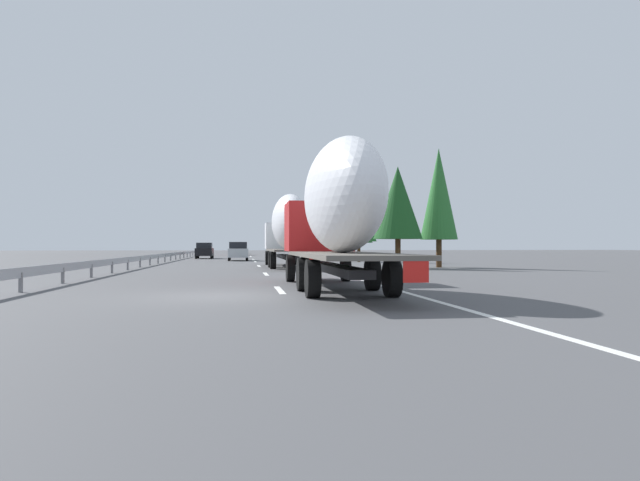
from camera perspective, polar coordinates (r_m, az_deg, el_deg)
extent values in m
plane|color=#4C4C4F|center=(56.21, -8.42, -1.97)|extent=(260.00, 260.00, 0.00)
cube|color=white|center=(18.28, -4.04, -4.93)|extent=(3.20, 0.20, 0.01)
cube|color=white|center=(28.69, -5.41, -3.34)|extent=(3.20, 0.20, 0.01)
cube|color=white|center=(40.22, -6.10, -2.54)|extent=(3.20, 0.20, 0.01)
cube|color=white|center=(51.18, -6.46, -2.11)|extent=(3.20, 0.20, 0.01)
cube|color=white|center=(58.12, -6.62, -1.92)|extent=(3.20, 0.20, 0.01)
cube|color=white|center=(60.23, -6.66, -1.87)|extent=(3.20, 0.20, 0.01)
cube|color=white|center=(75.76, -6.90, -1.60)|extent=(3.20, 0.20, 0.01)
cube|color=white|center=(78.62, -6.93, -1.56)|extent=(3.20, 0.20, 0.01)
cube|color=white|center=(61.40, -3.23, -1.85)|extent=(110.00, 0.20, 0.01)
cube|color=silver|center=(42.74, -3.78, 0.46)|extent=(2.40, 2.50, 1.90)
cube|color=black|center=(43.85, -3.88, 1.08)|extent=(0.08, 2.12, 0.80)
cube|color=#262628|center=(39.55, -3.46, -1.61)|extent=(11.79, 0.70, 0.24)
cube|color=#59544C|center=(36.35, -3.07, -0.96)|extent=(10.41, 2.50, 0.12)
ellipsoid|color=white|center=(36.44, -3.08, 1.87)|extent=(7.78, 2.20, 3.47)
cube|color=red|center=(31.27, -1.04, -1.47)|extent=(0.04, 0.56, 0.56)
cylinder|color=black|center=(42.68, -5.26, -1.73)|extent=(1.04, 0.30, 1.04)
cylinder|color=black|center=(42.84, -2.31, -1.73)|extent=(1.04, 0.30, 1.04)
cylinder|color=black|center=(37.48, -4.90, -1.89)|extent=(1.04, 0.35, 1.04)
cylinder|color=black|center=(37.66, -1.56, -1.89)|extent=(1.04, 0.35, 1.04)
cylinder|color=black|center=(35.09, -4.70, -1.99)|extent=(1.04, 0.35, 1.04)
cylinder|color=black|center=(35.27, -1.13, -1.98)|extent=(1.04, 0.35, 1.04)
cube|color=#B21919|center=(22.64, -0.19, 1.35)|extent=(2.40, 2.50, 1.90)
cube|color=black|center=(23.75, -0.54, 2.46)|extent=(0.08, 2.12, 0.80)
cube|color=#262628|center=(19.71, 0.95, -2.68)|extent=(10.90, 0.70, 0.24)
cube|color=#59544C|center=(16.77, 2.49, -1.44)|extent=(9.45, 2.50, 0.12)
ellipsoid|color=white|center=(17.16, 2.29, 4.45)|extent=(6.76, 2.20, 3.39)
cube|color=red|center=(12.38, 9.53, -2.87)|extent=(0.04, 0.56, 0.56)
cylinder|color=black|center=(22.52, -2.97, -2.79)|extent=(1.04, 0.30, 1.04)
cylinder|color=black|center=(22.81, 2.55, -2.76)|extent=(1.04, 0.30, 1.04)
cylinder|color=black|center=(17.82, -1.69, -3.39)|extent=(1.04, 0.35, 1.04)
cylinder|color=black|center=(18.19, 5.23, -3.33)|extent=(1.04, 0.35, 1.04)
cylinder|color=black|center=(15.44, -0.74, -3.82)|extent=(1.04, 0.35, 1.04)
cylinder|color=black|center=(15.86, 7.19, -3.73)|extent=(1.04, 0.35, 1.04)
cube|color=black|center=(64.88, -11.42, -1.12)|extent=(4.47, 1.82, 0.84)
cube|color=black|center=(64.54, -11.43, -0.48)|extent=(2.46, 1.61, 0.60)
cylinder|color=black|center=(66.32, -12.04, -1.47)|extent=(0.64, 0.22, 0.64)
cylinder|color=black|center=(66.22, -10.64, -1.47)|extent=(0.64, 0.22, 0.64)
cylinder|color=black|center=(63.56, -12.23, -1.51)|extent=(0.64, 0.22, 0.64)
cylinder|color=black|center=(63.45, -10.76, -1.51)|extent=(0.64, 0.22, 0.64)
cube|color=red|center=(88.19, -8.17, -0.97)|extent=(4.63, 1.83, 0.84)
cube|color=black|center=(87.84, -8.17, -0.43)|extent=(2.55, 1.61, 0.83)
cylinder|color=black|center=(89.64, -8.69, -1.23)|extent=(0.64, 0.22, 0.64)
cylinder|color=black|center=(89.62, -7.65, -1.23)|extent=(0.64, 0.22, 0.64)
cylinder|color=black|center=(86.76, -8.72, -1.26)|extent=(0.64, 0.22, 0.64)
cylinder|color=black|center=(86.75, -7.64, -1.26)|extent=(0.64, 0.22, 0.64)
cube|color=white|center=(105.11, -8.22, -0.90)|extent=(4.21, 1.84, 0.84)
cube|color=black|center=(104.80, -8.22, -0.47)|extent=(2.32, 1.62, 0.74)
cylinder|color=black|center=(106.43, -8.66, -1.12)|extent=(0.64, 0.22, 0.64)
cylinder|color=black|center=(106.42, -7.77, -1.12)|extent=(0.64, 0.22, 0.64)
cylinder|color=black|center=(103.82, -8.68, -1.14)|extent=(0.64, 0.22, 0.64)
cylinder|color=black|center=(103.81, -7.77, -1.14)|extent=(0.64, 0.22, 0.64)
cube|color=#ADB2B7|center=(55.27, -8.15, -1.23)|extent=(4.24, 1.87, 0.84)
cube|color=black|center=(54.95, -8.15, -0.47)|extent=(2.33, 1.64, 0.62)
cylinder|color=black|center=(56.60, -8.99, -1.64)|extent=(0.64, 0.22, 0.64)
cylinder|color=black|center=(56.59, -7.30, -1.64)|extent=(0.64, 0.22, 0.64)
cylinder|color=black|center=(53.97, -9.04, -1.69)|extent=(0.64, 0.22, 0.64)
cylinder|color=black|center=(53.96, -7.27, -1.69)|extent=(0.64, 0.22, 0.64)
cylinder|color=gray|center=(58.81, -1.85, -0.67)|extent=(0.10, 0.10, 2.56)
cube|color=#2D569E|center=(58.83, -1.85, 0.92)|extent=(0.06, 0.90, 0.70)
cylinder|color=#472D19|center=(104.58, -0.78, -0.82)|extent=(0.31, 0.31, 1.81)
cone|color=#1E5B23|center=(104.61, -0.78, 0.87)|extent=(3.85, 3.85, 4.34)
cylinder|color=#472D19|center=(87.36, 0.66, -0.98)|extent=(0.26, 0.26, 1.47)
cone|color=#194C1E|center=(87.38, 0.66, 0.84)|extent=(2.50, 2.50, 4.09)
cylinder|color=#472D19|center=(55.92, 3.30, -1.10)|extent=(0.34, 0.34, 1.72)
cone|color=#194C1E|center=(55.97, 3.30, 1.94)|extent=(3.84, 3.84, 4.22)
cylinder|color=#472D19|center=(36.41, 7.76, -1.29)|extent=(0.35, 0.35, 1.85)
cone|color=#194C1E|center=(36.51, 7.76, 3.76)|extent=(3.10, 3.10, 4.59)
cylinder|color=#472D19|center=(38.18, 11.75, -1.27)|extent=(0.37, 0.37, 1.83)
cone|color=#286B2D|center=(38.33, 11.74, 4.58)|extent=(2.43, 2.43, 5.98)
cylinder|color=#472D19|center=(50.43, 3.89, -1.11)|extent=(0.29, 0.29, 1.81)
cone|color=#1E5B23|center=(50.52, 3.89, 3.03)|extent=(3.11, 3.11, 5.49)
cube|color=#9EA0A5|center=(59.56, -14.17, -1.30)|extent=(94.00, 0.06, 0.32)
cube|color=slate|center=(19.51, -27.64, -3.73)|extent=(0.10, 0.10, 0.60)
cube|color=slate|center=(23.39, -24.23, -3.20)|extent=(0.10, 0.10, 0.60)
cube|color=slate|center=(27.33, -21.81, -2.82)|extent=(0.10, 0.10, 0.60)
cube|color=slate|center=(31.31, -19.99, -2.53)|extent=(0.10, 0.10, 0.60)
cube|color=slate|center=(35.31, -18.59, -2.31)|extent=(0.10, 0.10, 0.60)
cube|color=slate|center=(39.33, -17.48, -2.13)|extent=(0.10, 0.10, 0.60)
cube|color=slate|center=(43.36, -16.57, -1.98)|extent=(0.10, 0.10, 0.60)
cube|color=slate|center=(47.41, -15.81, -1.86)|extent=(0.10, 0.10, 0.60)
cube|color=slate|center=(51.45, -15.18, -1.76)|extent=(0.10, 0.10, 0.60)
cube|color=slate|center=(55.51, -14.64, -1.67)|extent=(0.10, 0.10, 0.60)
cube|color=slate|center=(59.57, -14.17, -1.59)|extent=(0.10, 0.10, 0.60)
cube|color=slate|center=(63.63, -13.76, -1.52)|extent=(0.10, 0.10, 0.60)
cube|color=slate|center=(67.70, -13.40, -1.46)|extent=(0.10, 0.10, 0.60)
cube|color=slate|center=(71.77, -13.08, -1.41)|extent=(0.10, 0.10, 0.60)
cube|color=slate|center=(75.84, -12.80, -1.37)|extent=(0.10, 0.10, 0.60)
cube|color=slate|center=(79.91, -12.54, -1.32)|extent=(0.10, 0.10, 0.60)
cube|color=slate|center=(83.98, -12.31, -1.29)|extent=(0.10, 0.10, 0.60)
cube|color=slate|center=(88.05, -12.10, -1.25)|extent=(0.10, 0.10, 0.60)
cube|color=slate|center=(92.13, -11.91, -1.22)|extent=(0.10, 0.10, 0.60)
cube|color=slate|center=(96.21, -11.74, -1.19)|extent=(0.10, 0.10, 0.60)
cube|color=slate|center=(100.28, -11.58, -1.17)|extent=(0.10, 0.10, 0.60)
cube|color=slate|center=(104.36, -11.43, -1.14)|extent=(0.10, 0.10, 0.60)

